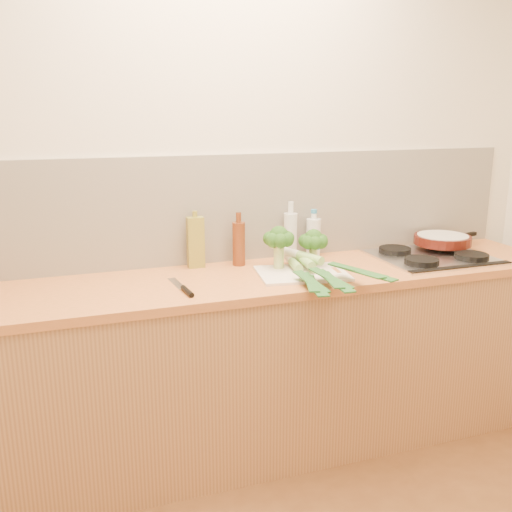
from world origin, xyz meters
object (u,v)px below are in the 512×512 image
(gas_hob, at_px, (433,255))
(chefs_knife, at_px, (185,289))
(skillet, at_px, (443,239))
(chopping_board, at_px, (302,273))

(gas_hob, relative_size, chefs_knife, 1.90)
(gas_hob, bearing_deg, skillet, 38.52)
(chopping_board, distance_m, chefs_knife, 0.58)
(chefs_knife, xyz_separation_m, skillet, (1.49, 0.24, 0.06))
(gas_hob, bearing_deg, chopping_board, -175.52)
(chopping_board, height_order, skillet, skillet)
(gas_hob, relative_size, chopping_board, 1.41)
(gas_hob, xyz_separation_m, chopping_board, (-0.77, -0.06, -0.01))
(chopping_board, xyz_separation_m, chefs_knife, (-0.58, -0.07, 0.00))
(chopping_board, bearing_deg, gas_hob, 12.59)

